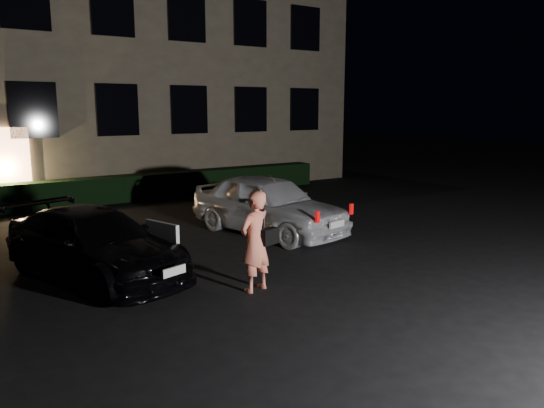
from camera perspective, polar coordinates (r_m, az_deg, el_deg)
ground at (r=9.34m, az=6.08°, el=-9.01°), size 80.00×80.00×0.00m
building at (r=22.64m, az=-19.98°, el=17.16°), size 20.00×8.11×12.00m
hedge at (r=18.34m, az=-15.45°, el=1.64°), size 15.00×0.70×0.85m
sedan at (r=10.29m, az=-18.55°, el=-4.06°), size 2.91×4.61×1.25m
hatch at (r=13.06m, az=-0.42°, el=-0.02°), size 2.61×4.59×1.47m
man at (r=8.95m, az=-1.78°, el=-4.01°), size 0.79×0.57×1.73m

